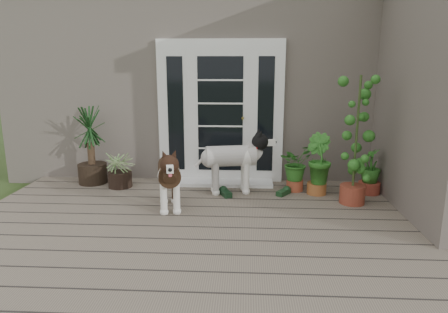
{
  "coord_description": "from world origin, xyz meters",
  "views": [
    {
      "loc": [
        0.19,
        -3.42,
        1.89
      ],
      "look_at": [
        -0.1,
        1.75,
        0.7
      ],
      "focal_mm": 31.88,
      "sensor_mm": 36.0,
      "label": 1
    }
  ],
  "objects": [
    {
      "name": "deck",
      "position": [
        0.0,
        0.4,
        0.06
      ],
      "size": [
        6.2,
        4.6,
        0.12
      ],
      "primitive_type": "cube",
      "color": "#6B5B4C",
      "rests_on": "ground"
    },
    {
      "name": "house_main",
      "position": [
        0.0,
        4.65,
        1.55
      ],
      "size": [
        7.4,
        4.0,
        3.1
      ],
      "primitive_type": "cube",
      "color": "#665E54",
      "rests_on": "ground"
    },
    {
      "name": "door_unit",
      "position": [
        -0.2,
        2.6,
        1.19
      ],
      "size": [
        1.9,
        0.14,
        2.15
      ],
      "primitive_type": "cube",
      "color": "white",
      "rests_on": "deck"
    },
    {
      "name": "door_step",
      "position": [
        -0.2,
        2.4,
        0.14
      ],
      "size": [
        1.6,
        0.4,
        0.05
      ],
      "primitive_type": "cube",
      "color": "white",
      "rests_on": "deck"
    },
    {
      "name": "brindle_dog",
      "position": [
        -0.76,
        1.3,
        0.48
      ],
      "size": [
        0.55,
        0.92,
        0.72
      ],
      "primitive_type": null,
      "rotation": [
        0.0,
        0.0,
        3.36
      ],
      "color": "#3B2515",
      "rests_on": "deck"
    },
    {
      "name": "white_dog",
      "position": [
        -0.02,
        1.99,
        0.51
      ],
      "size": [
        1.0,
        0.58,
        0.78
      ],
      "primitive_type": null,
      "rotation": [
        0.0,
        0.0,
        -1.37
      ],
      "color": "white",
      "rests_on": "deck"
    },
    {
      "name": "spider_plant",
      "position": [
        -1.67,
        2.17,
        0.43
      ],
      "size": [
        0.66,
        0.66,
        0.62
      ],
      "primitive_type": null,
      "rotation": [
        0.0,
        0.0,
        0.16
      ],
      "color": "#8DA163",
      "rests_on": "deck"
    },
    {
      "name": "yucca",
      "position": [
        -2.15,
        2.35,
        0.71
      ],
      "size": [
        0.99,
        0.99,
        1.18
      ],
      "primitive_type": null,
      "rotation": [
        0.0,
        0.0,
        0.24
      ],
      "color": "black",
      "rests_on": "deck"
    },
    {
      "name": "herb_a",
      "position": [
        0.9,
        2.13,
        0.42
      ],
      "size": [
        0.67,
        0.67,
        0.6
      ],
      "primitive_type": "imported",
      "rotation": [
        0.0,
        0.0,
        0.76
      ],
      "color": "#195718",
      "rests_on": "deck"
    },
    {
      "name": "herb_b",
      "position": [
        1.19,
        2.0,
        0.44
      ],
      "size": [
        0.58,
        0.58,
        0.64
      ],
      "primitive_type": "imported",
      "rotation": [
        0.0,
        0.0,
        2.07
      ],
      "color": "#195618",
      "rests_on": "deck"
    },
    {
      "name": "herb_c",
      "position": [
        1.94,
        2.07,
        0.37
      ],
      "size": [
        0.38,
        0.38,
        0.5
      ],
      "primitive_type": "imported",
      "rotation": [
        0.0,
        0.0,
        4.51
      ],
      "color": "#205919",
      "rests_on": "deck"
    },
    {
      "name": "sapling",
      "position": [
        1.59,
        1.63,
        0.98
      ],
      "size": [
        0.6,
        0.6,
        1.72
      ],
      "primitive_type": null,
      "rotation": [
        0.0,
        0.0,
        -0.21
      ],
      "color": "#195117",
      "rests_on": "deck"
    },
    {
      "name": "clog_left",
      "position": [
        -0.08,
        1.84,
        0.17
      ],
      "size": [
        0.25,
        0.34,
        0.09
      ],
      "primitive_type": null,
      "rotation": [
        0.0,
        0.0,
        0.4
      ],
      "color": "black",
      "rests_on": "deck"
    },
    {
      "name": "clog_right",
      "position": [
        0.73,
        1.93,
        0.16
      ],
      "size": [
        0.28,
        0.31,
        0.09
      ],
      "primitive_type": null,
      "rotation": [
        0.0,
        0.0,
        -0.63
      ],
      "color": "#143418",
      "rests_on": "deck"
    }
  ]
}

